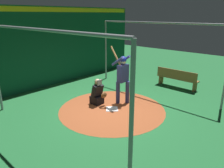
{
  "coord_description": "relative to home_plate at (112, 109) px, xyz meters",
  "views": [
    {
      "loc": [
        4.73,
        -5.17,
        3.24
      ],
      "look_at": [
        0.0,
        0.0,
        0.95
      ],
      "focal_mm": 34.4,
      "sensor_mm": 36.0,
      "label": 1
    }
  ],
  "objects": [
    {
      "name": "back_wall",
      "position": [
        -4.09,
        0.0,
        1.79
      ],
      "size": [
        0.22,
        11.1,
        3.58
      ],
      "color": "#0F472D",
      "rests_on": "ground"
    },
    {
      "name": "ground_plane",
      "position": [
        0.0,
        0.0,
        -0.01
      ],
      "size": [
        27.1,
        27.1,
        0.0
      ],
      "primitive_type": "plane",
      "color": "#216633"
    },
    {
      "name": "cage_frame",
      "position": [
        0.0,
        0.0,
        2.07
      ],
      "size": [
        5.8,
        5.4,
        2.95
      ],
      "color": "gray",
      "rests_on": "ground"
    },
    {
      "name": "batter",
      "position": [
        -0.11,
        0.69,
        1.09
      ],
      "size": [
        0.68,
        0.49,
        2.14
      ],
      "color": "navy",
      "rests_on": "ground"
    },
    {
      "name": "dirt_circle",
      "position": [
        0.0,
        0.0,
        -0.01
      ],
      "size": [
        3.76,
        3.76,
        0.01
      ],
      "primitive_type": "cylinder",
      "color": "#9E4C28",
      "rests_on": "ground"
    },
    {
      "name": "home_plate",
      "position": [
        0.0,
        0.0,
        0.0
      ],
      "size": [
        0.59,
        0.59,
        0.01
      ],
      "primitive_type": "cube",
      "rotation": [
        0.0,
        0.0,
        0.79
      ],
      "color": "white",
      "rests_on": "dirt_circle"
    },
    {
      "name": "bench",
      "position": [
        0.56,
        3.81,
        0.44
      ],
      "size": [
        1.92,
        0.36,
        0.85
      ],
      "color": "olive",
      "rests_on": "ground"
    },
    {
      "name": "catcher",
      "position": [
        -0.73,
        0.0,
        0.38
      ],
      "size": [
        0.58,
        0.4,
        0.99
      ],
      "color": "black",
      "rests_on": "ground"
    }
  ]
}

